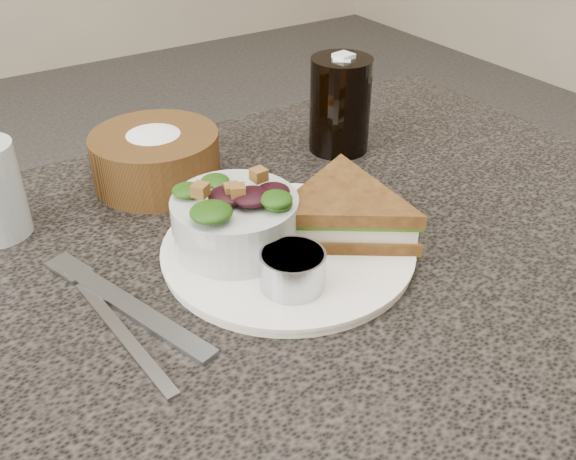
% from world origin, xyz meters
% --- Properties ---
extents(dinner_plate, '(0.26, 0.26, 0.01)m').
position_xyz_m(dinner_plate, '(0.01, 0.01, 0.76)').
color(dinner_plate, white).
rests_on(dinner_plate, dining_table).
extents(sandwich, '(0.25, 0.25, 0.05)m').
position_xyz_m(sandwich, '(0.07, -0.00, 0.79)').
color(sandwich, brown).
rests_on(sandwich, dinner_plate).
extents(salad_bowl, '(0.15, 0.15, 0.07)m').
position_xyz_m(salad_bowl, '(-0.03, 0.04, 0.80)').
color(salad_bowl, '#ADB6B1').
rests_on(salad_bowl, dinner_plate).
extents(dressing_ramekin, '(0.08, 0.08, 0.04)m').
position_xyz_m(dressing_ramekin, '(-0.02, -0.05, 0.78)').
color(dressing_ramekin, '#A3A7B3').
rests_on(dressing_ramekin, dinner_plate).
extents(orange_wedge, '(0.08, 0.08, 0.03)m').
position_xyz_m(orange_wedge, '(0.01, 0.09, 0.77)').
color(orange_wedge, '#EB5E08').
rests_on(orange_wedge, dinner_plate).
extents(fork, '(0.08, 0.20, 0.01)m').
position_xyz_m(fork, '(-0.16, 0.01, 0.75)').
color(fork, '#989DA5').
rests_on(fork, dining_table).
extents(knife, '(0.03, 0.18, 0.00)m').
position_xyz_m(knife, '(-0.18, -0.02, 0.75)').
color(knife, gray).
rests_on(knife, dining_table).
extents(bread_basket, '(0.16, 0.16, 0.09)m').
position_xyz_m(bread_basket, '(-0.04, 0.23, 0.79)').
color(bread_basket, brown).
rests_on(bread_basket, dining_table).
extents(cola_glass, '(0.11, 0.11, 0.14)m').
position_xyz_m(cola_glass, '(0.21, 0.18, 0.82)').
color(cola_glass, black).
rests_on(cola_glass, dining_table).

